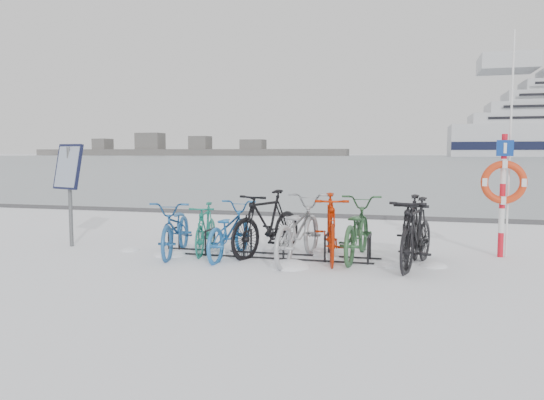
{
  "coord_description": "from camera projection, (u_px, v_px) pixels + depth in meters",
  "views": [
    {
      "loc": [
        2.51,
        -8.97,
        1.85
      ],
      "look_at": [
        -0.06,
        0.6,
        0.96
      ],
      "focal_mm": 35.0,
      "sensor_mm": 36.0,
      "label": 1
    }
  ],
  "objects": [
    {
      "name": "quay_edge",
      "position": [
        322.0,
        216.0,
        15.12
      ],
      "size": [
        400.0,
        0.25,
        0.1
      ],
      "primitive_type": "cube",
      "color": "#3F3F42",
      "rests_on": "ground"
    },
    {
      "name": "bike_0",
      "position": [
        176.0,
        226.0,
        9.65
      ],
      "size": [
        1.08,
        2.06,
        1.03
      ],
      "primitive_type": "imported",
      "rotation": [
        0.0,
        0.0,
        0.21
      ],
      "color": "#1F5390",
      "rests_on": "ground"
    },
    {
      "name": "bike_4",
      "position": [
        298.0,
        227.0,
        9.06
      ],
      "size": [
        1.01,
        2.27,
        1.15
      ],
      "primitive_type": "imported",
      "rotation": [
        0.0,
        0.0,
        3.03
      ],
      "color": "#9B9EA3",
      "rests_on": "ground"
    },
    {
      "name": "bike_2",
      "position": [
        229.0,
        228.0,
        9.41
      ],
      "size": [
        0.73,
        1.94,
        1.01
      ],
      "primitive_type": "imported",
      "rotation": [
        0.0,
        0.0,
        3.11
      ],
      "color": "#2269B4",
      "rests_on": "ground"
    },
    {
      "name": "info_board",
      "position": [
        68.0,
        173.0,
        10.32
      ],
      "size": [
        0.72,
        0.44,
        2.01
      ],
      "rotation": [
        0.0,
        0.0,
        -0.31
      ],
      "color": "#595B5E",
      "rests_on": "ground"
    },
    {
      "name": "bike_3",
      "position": [
        267.0,
        221.0,
        9.63
      ],
      "size": [
        1.27,
        2.07,
        1.2
      ],
      "primitive_type": "imported",
      "rotation": [
        0.0,
        0.0,
        -0.38
      ],
      "color": "black",
      "rests_on": "ground"
    },
    {
      "name": "bike_5",
      "position": [
        331.0,
        226.0,
        9.13
      ],
      "size": [
        0.92,
        2.03,
        1.18
      ],
      "primitive_type": "imported",
      "rotation": [
        0.0,
        0.0,
        0.19
      ],
      "color": "#B02103",
      "rests_on": "ground"
    },
    {
      "name": "ice_sheet",
      "position": [
        406.0,
        158.0,
        158.54
      ],
      "size": [
        400.0,
        298.0,
        0.02
      ],
      "primitive_type": "cube",
      "color": "#939DA6",
      "rests_on": "ground"
    },
    {
      "name": "ground",
      "position": [
        267.0,
        256.0,
        9.45
      ],
      "size": [
        900.0,
        900.0,
        0.0
      ],
      "primitive_type": "plane",
      "color": "white",
      "rests_on": "ground"
    },
    {
      "name": "bike_7",
      "position": [
        411.0,
        230.0,
        8.58
      ],
      "size": [
        0.83,
        2.05,
        1.19
      ],
      "primitive_type": "imported",
      "rotation": [
        0.0,
        0.0,
        -0.14
      ],
      "color": "black",
      "rests_on": "ground"
    },
    {
      "name": "bike_rack",
      "position": [
        267.0,
        246.0,
        9.43
      ],
      "size": [
        4.0,
        0.48,
        0.46
      ],
      "color": "black",
      "rests_on": "ground"
    },
    {
      "name": "bike_1",
      "position": [
        206.0,
        227.0,
        9.78
      ],
      "size": [
        0.7,
        1.64,
        0.96
      ],
      "primitive_type": "imported",
      "rotation": [
        0.0,
        0.0,
        0.16
      ],
      "color": "#17735D",
      "rests_on": "ground"
    },
    {
      "name": "snow_drifts",
      "position": [
        279.0,
        260.0,
        9.15
      ],
      "size": [
        5.9,
        1.97,
        0.23
      ],
      "color": "white",
      "rests_on": "ground"
    },
    {
      "name": "bike_6",
      "position": [
        356.0,
        227.0,
        9.28
      ],
      "size": [
        0.86,
        2.14,
        1.1
      ],
      "primitive_type": "imported",
      "rotation": [
        0.0,
        0.0,
        3.08
      ],
      "color": "#2E5A34",
      "rests_on": "ground"
    },
    {
      "name": "shoreline",
      "position": [
        180.0,
        150.0,
        290.79
      ],
      "size": [
        180.0,
        12.0,
        9.5
      ],
      "color": "#4C4C4C",
      "rests_on": "ground"
    },
    {
      "name": "bike_8",
      "position": [
        417.0,
        231.0,
        8.57
      ],
      "size": [
        0.98,
        2.0,
        1.16
      ],
      "primitive_type": "imported",
      "rotation": [
        0.0,
        0.0,
        -0.24
      ],
      "color": "black",
      "rests_on": "ground"
    },
    {
      "name": "lifebuoy_station",
      "position": [
        504.0,
        183.0,
        9.22
      ],
      "size": [
        0.76,
        0.22,
        3.95
      ],
      "color": "red",
      "rests_on": "ground"
    }
  ]
}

